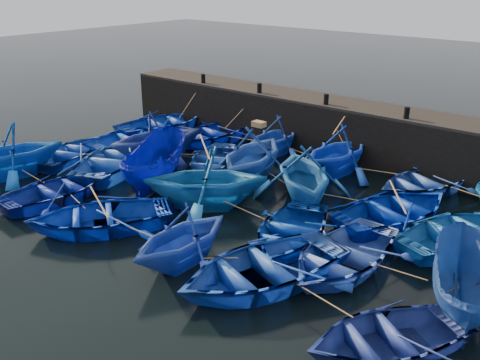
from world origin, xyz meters
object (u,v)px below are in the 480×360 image
Objects in this scene: boat_20 at (9,151)px; boat_8 at (213,160)px; wooden_crate at (259,124)px; boat_0 at (163,123)px; boat_13 at (72,152)px.

boat_8 is at bearing 60.57° from boat_20.
wooden_crate is at bearing -21.17° from boat_8.
wooden_crate is at bearing 175.32° from boat_0.
wooden_crate is at bearing -177.87° from boat_13.
boat_20 reaches higher than boat_0.
boat_0 is at bearing 163.88° from wooden_crate.
boat_20 is at bearing 101.24° from boat_0.
wooden_crate reaches higher than boat_8.
boat_8 reaches higher than boat_13.
wooden_crate reaches higher than boat_13.
boat_20 is (-0.03, -9.03, 0.65)m from boat_0.
boat_0 is 1.22× the size of boat_13.
wooden_crate reaches higher than boat_0.
boat_20 is 8.77× the size of wooden_crate.
wooden_crate is at bearing 51.65° from boat_20.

